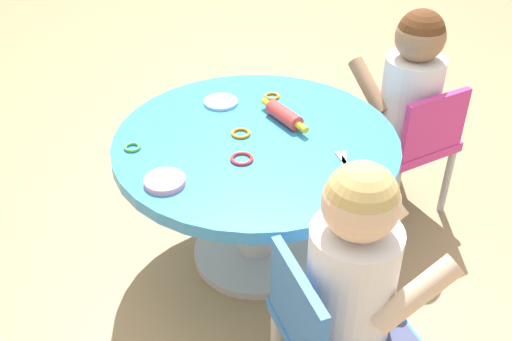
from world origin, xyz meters
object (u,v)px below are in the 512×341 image
object	(u,v)px
rolling_pin	(284,115)
child_chair_left	(332,331)
seated_child_right	(412,81)
child_chair_right	(410,141)
craft_scissors	(346,168)
craft_table	(256,169)
seated_child_left	(356,260)

from	to	relation	value
rolling_pin	child_chair_left	bearing A→B (deg)	-170.15
seated_child_right	rolling_pin	xyz separation A→B (m)	(-0.22, 0.45, -0.02)
child_chair_right	rolling_pin	world-z (taller)	rolling_pin
rolling_pin	craft_scissors	xyz separation A→B (m)	(-0.26, -0.18, -0.02)
craft_table	child_chair_right	world-z (taller)	child_chair_right
seated_child_left	rolling_pin	world-z (taller)	seated_child_left
child_chair_right	rolling_pin	bearing A→B (deg)	112.14
child_chair_right	craft_scissors	bearing A→B (deg)	147.39
child_chair_left	child_chair_right	distance (m)	0.95
child_chair_left	rolling_pin	distance (m)	0.74
seated_child_right	craft_scissors	distance (m)	0.56
child_chair_left	craft_scissors	size ratio (longest dim) A/B	3.89
seated_child_left	craft_scissors	world-z (taller)	seated_child_left
seated_child_left	craft_scissors	size ratio (longest dim) A/B	3.70
child_chair_right	rolling_pin	xyz separation A→B (m)	(-0.19, 0.47, 0.21)
seated_child_right	rolling_pin	distance (m)	0.50
child_chair_left	seated_child_right	bearing A→B (deg)	-19.47
craft_scissors	child_chair_right	bearing A→B (deg)	-32.61
rolling_pin	craft_scissors	world-z (taller)	rolling_pin
craft_table	seated_child_right	size ratio (longest dim) A/B	1.75
rolling_pin	child_chair_right	bearing A→B (deg)	-67.86
seated_child_left	seated_child_right	distance (m)	0.95
craft_table	seated_child_right	xyz separation A→B (m)	(0.33, -0.53, 0.16)
seated_child_right	child_chair_right	bearing A→B (deg)	-148.88
child_chair_left	seated_child_right	xyz separation A→B (m)	(0.92, -0.33, 0.23)
craft_table	seated_child_right	distance (m)	0.65
child_chair_left	seated_child_left	size ratio (longest dim) A/B	1.05
seated_child_left	child_chair_right	size ratio (longest dim) A/B	0.95
child_chair_right	craft_scissors	size ratio (longest dim) A/B	3.89
seated_child_left	rolling_pin	xyz separation A→B (m)	(0.68, 0.16, -0.02)
seated_child_left	rolling_pin	bearing A→B (deg)	13.05
craft_table	child_chair_right	size ratio (longest dim) A/B	1.67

